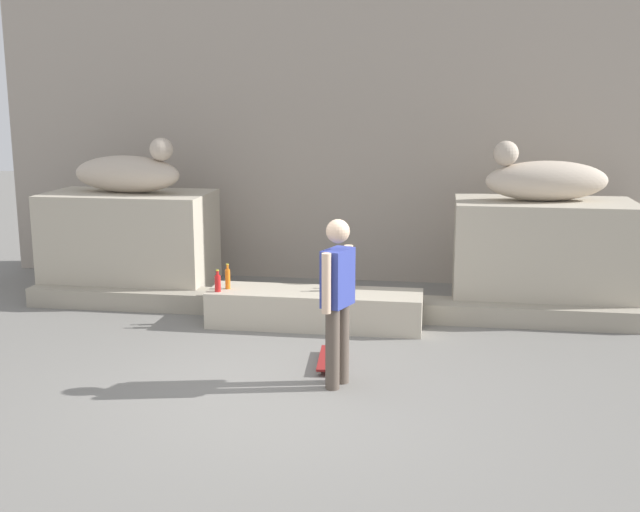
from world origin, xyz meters
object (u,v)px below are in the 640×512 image
Objects in this scene: skater at (338,295)px; bottle_brown at (351,279)px; bottle_orange at (228,278)px; skateboard at (328,358)px; statue_reclining_right at (544,179)px; bottle_red at (218,283)px; statue_reclining_left at (129,172)px; bottle_clear at (337,282)px.

bottle_brown is at bearing -156.08° from skater.
skater reaches higher than bottle_orange.
bottle_orange reaches higher than skateboard.
statue_reclining_right is 6.10× the size of bottle_red.
skateboard is at bearing 34.65° from statue_reclining_right.
statue_reclining_left is at bearing 164.44° from bottle_brown.
bottle_orange is (-1.64, 1.93, -0.34)m from skater.
statue_reclining_left is 0.99× the size of statue_reclining_right.
bottle_clear is at bearing 179.36° from skateboard.
skateboard is (-2.45, -2.51, -1.69)m from statue_reclining_right.
skater is at bearing 42.82° from statue_reclining_right.
skater reaches higher than bottle_brown.
bottle_brown is (3.23, -0.90, -1.19)m from statue_reclining_left.
statue_reclining_right is at bearing 7.62° from statue_reclining_left.
bottle_red is (-1.55, 1.17, 0.49)m from skateboard.
statue_reclining_right is at bearing 22.89° from bottle_clear.
bottle_brown is 1.04× the size of bottle_clear.
statue_reclining_right reaches higher than skater.
bottle_brown reaches higher than bottle_clear.
bottle_clear is (-0.27, 2.04, -0.36)m from skater.
statue_reclining_right is 2.06× the size of skateboard.
statue_reclining_left is 2.04× the size of skateboard.
bottle_brown is (-0.13, 2.21, -0.36)m from skater.
bottle_clear is at bearing -129.95° from bottle_brown.
skateboard is 2.00m from bottle_red.
skater is at bearing -35.21° from statue_reclining_left.
bottle_clear reaches higher than bottle_red.
bottle_brown is 0.23m from bottle_clear.
skateboard is (-0.18, 0.60, -0.86)m from skater.
bottle_brown is 0.90× the size of bottle_orange.
skater is at bearing -45.77° from bottle_red.
statue_reclining_left is 5.76× the size of bottle_brown.
bottle_orange is at bearing -118.94° from skater.
statue_reclining_right is at bearing 18.58° from bottle_red.
skateboard is (3.18, -2.51, -1.69)m from statue_reclining_left.
bottle_orange is at bearing -26.99° from statue_reclining_left.
bottle_red is (-1.72, 1.77, -0.36)m from skater.
bottle_red is (1.63, -1.34, -1.20)m from statue_reclining_left.
statue_reclining_right is 3.89m from skateboard.
statue_reclining_right is 2.82m from bottle_brown.
statue_reclining_right is 6.04× the size of bottle_clear.
statue_reclining_left reaches higher than skater.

